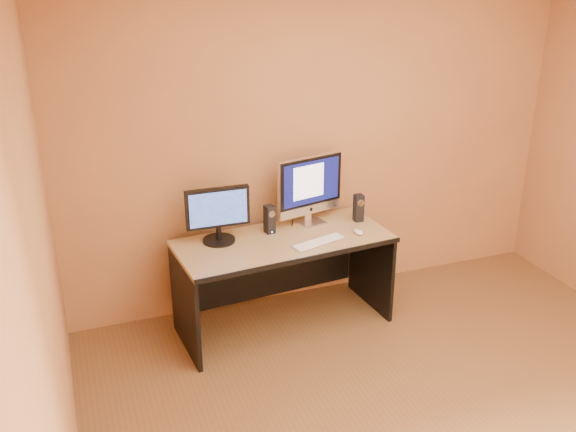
{
  "coord_description": "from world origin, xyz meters",
  "views": [
    {
      "loc": [
        -1.88,
        -2.36,
        2.62
      ],
      "look_at": [
        -0.47,
        1.46,
        0.93
      ],
      "focal_mm": 40.0,
      "sensor_mm": 36.0,
      "label": 1
    }
  ],
  "objects": [
    {
      "name": "keyboard",
      "position": [
        -0.25,
        1.41,
        0.72
      ],
      "size": [
        0.43,
        0.22,
        0.02
      ],
      "primitive_type": "cube",
      "rotation": [
        0.0,
        0.0,
        0.27
      ],
      "color": "silver",
      "rests_on": "desk"
    },
    {
      "name": "walls",
      "position": [
        0.0,
        0.0,
        1.3
      ],
      "size": [
        4.0,
        4.0,
        2.6
      ],
      "primitive_type": null,
      "color": "#AA7544",
      "rests_on": "ground"
    },
    {
      "name": "desk",
      "position": [
        -0.46,
        1.56,
        0.35
      ],
      "size": [
        1.58,
        0.79,
        0.71
      ],
      "primitive_type": null,
      "rotation": [
        0.0,
        0.0,
        0.08
      ],
      "color": "#A68D53",
      "rests_on": "ground"
    },
    {
      "name": "second_monitor",
      "position": [
        -0.9,
        1.69,
        0.91
      ],
      "size": [
        0.46,
        0.24,
        0.4
      ],
      "primitive_type": null,
      "rotation": [
        0.0,
        0.0,
        -0.02
      ],
      "color": "black",
      "rests_on": "desk"
    },
    {
      "name": "imac",
      "position": [
        -0.16,
        1.77,
        0.97
      ],
      "size": [
        0.58,
        0.32,
        0.53
      ],
      "primitive_type": null,
      "rotation": [
        0.0,
        0.0,
        0.22
      ],
      "color": "silver",
      "rests_on": "desk"
    },
    {
      "name": "mouse",
      "position": [
        0.08,
        1.46,
        0.73
      ],
      "size": [
        0.07,
        0.1,
        0.03
      ],
      "primitive_type": "ellipsoid",
      "rotation": [
        0.0,
        0.0,
        0.1
      ],
      "color": "silver",
      "rests_on": "desk"
    },
    {
      "name": "cable_a",
      "position": [
        -0.1,
        1.85,
        0.71
      ],
      "size": [
        0.1,
        0.19,
        0.01
      ],
      "primitive_type": "cylinder",
      "rotation": [
        1.57,
        0.0,
        0.44
      ],
      "color": "black",
      "rests_on": "desk"
    },
    {
      "name": "speaker_right",
      "position": [
        0.19,
        1.68,
        0.81
      ],
      "size": [
        0.07,
        0.07,
        0.21
      ],
      "primitive_type": null,
      "rotation": [
        0.0,
        0.0,
        -0.03
      ],
      "color": "black",
      "rests_on": "desk"
    },
    {
      "name": "cable_b",
      "position": [
        -0.29,
        1.83,
        0.71
      ],
      "size": [
        0.08,
        0.16,
        0.01
      ],
      "primitive_type": "cylinder",
      "rotation": [
        1.57,
        0.0,
        -0.41
      ],
      "color": "black",
      "rests_on": "desk"
    },
    {
      "name": "speaker_left",
      "position": [
        -0.52,
        1.71,
        0.81
      ],
      "size": [
        0.08,
        0.08,
        0.21
      ],
      "primitive_type": null,
      "rotation": [
        0.0,
        0.0,
        0.2
      ],
      "color": "black",
      "rests_on": "desk"
    }
  ]
}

